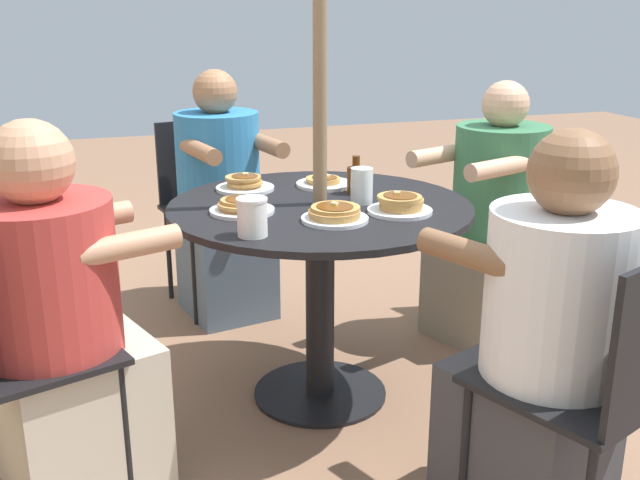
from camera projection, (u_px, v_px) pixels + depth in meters
name	position (u px, v px, depth m)	size (l,w,h in m)	color
ground_plane	(320.00, 394.00, 2.81)	(12.00, 12.00, 0.00)	#8C664C
patio_table	(320.00, 247.00, 2.63)	(1.05, 1.05, 0.74)	black
umbrella_pole	(320.00, 121.00, 2.50)	(0.05, 0.05, 2.05)	#846B4C
patio_chair_north	(602.00, 379.00, 1.85)	(0.55, 0.55, 0.87)	black
diner_north	(542.00, 359.00, 1.98)	(0.56, 0.51, 1.12)	#3D3D42
patio_chair_east	(518.00, 214.00, 3.28)	(0.54, 0.54, 0.87)	black
diner_east	(492.00, 226.00, 3.19)	(0.52, 0.61, 1.10)	gray
patio_chair_south	(209.00, 198.00, 3.56)	(0.50, 0.50, 0.87)	black
diner_south	(222.00, 207.00, 3.42)	(0.58, 0.45, 1.12)	slate
diner_west	(62.00, 336.00, 2.12)	(0.52, 0.58, 1.12)	beige
pancake_plate_a	(241.00, 207.00, 2.47)	(0.22, 0.22, 0.06)	white
pancake_plate_b	(324.00, 183.00, 2.83)	(0.22, 0.22, 0.04)	white
pancake_plate_c	(400.00, 205.00, 2.47)	(0.22, 0.22, 0.07)	white
pancake_plate_d	(335.00, 214.00, 2.38)	(0.22, 0.22, 0.06)	white
pancake_plate_e	(245.00, 184.00, 2.77)	(0.22, 0.22, 0.06)	white
syrup_bottle	(356.00, 179.00, 2.71)	(0.09, 0.07, 0.14)	#602D0F
coffee_cup	(252.00, 217.00, 2.21)	(0.09, 0.09, 0.12)	white
drinking_glass_a	(362.00, 186.00, 2.58)	(0.08, 0.08, 0.12)	silver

